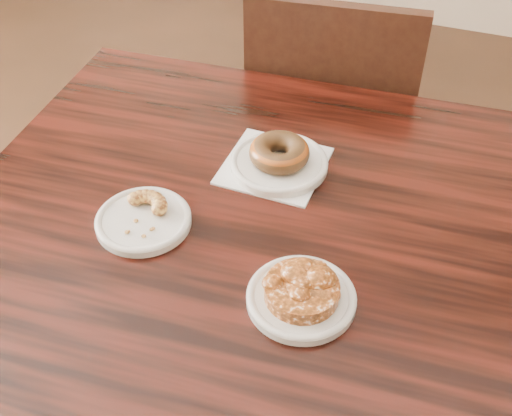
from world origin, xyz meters
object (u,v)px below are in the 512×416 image
(cafe_table, at_px, (246,374))
(cruller_fragment, at_px, (142,213))
(glazed_donut, at_px, (279,152))
(apple_fritter, at_px, (302,288))
(chair_far, at_px, (332,140))

(cafe_table, bearing_deg, cruller_fragment, -175.13)
(cafe_table, bearing_deg, glazed_donut, 87.55)
(apple_fritter, height_order, cruller_fragment, apple_fritter)
(cafe_table, distance_m, chair_far, 0.70)
(chair_far, distance_m, apple_fritter, 0.86)
(cafe_table, height_order, chair_far, chair_far)
(glazed_donut, bearing_deg, chair_far, 92.29)
(apple_fritter, bearing_deg, glazed_donut, 114.76)
(glazed_donut, bearing_deg, cruller_fragment, -127.02)
(cruller_fragment, bearing_deg, chair_far, 79.37)
(cafe_table, height_order, cruller_fragment, cruller_fragment)
(apple_fritter, xyz_separation_m, cruller_fragment, (-0.28, 0.06, -0.01))
(glazed_donut, relative_size, apple_fritter, 0.73)
(chair_far, relative_size, apple_fritter, 6.29)
(cruller_fragment, bearing_deg, cafe_table, 8.47)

